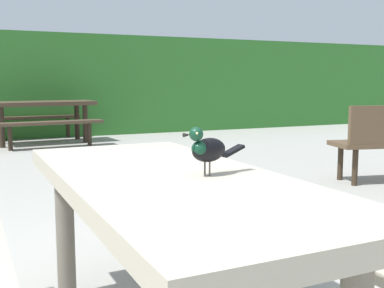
% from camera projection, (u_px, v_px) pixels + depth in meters
% --- Properties ---
extents(picnic_table_foreground, '(1.71, 1.81, 0.74)m').
position_uv_depth(picnic_table_foreground, '(169.00, 221.00, 1.83)').
color(picnic_table_foreground, '#B2A893').
rests_on(picnic_table_foreground, ground).
extents(bird_grackle, '(0.28, 0.11, 0.18)m').
position_uv_depth(bird_grackle, '(207.00, 148.00, 1.76)').
color(bird_grackle, black).
rests_on(bird_grackle, picnic_table_foreground).
extents(picnic_table_mid_left, '(1.86, 1.81, 0.74)m').
position_uv_depth(picnic_table_mid_left, '(41.00, 112.00, 8.41)').
color(picnic_table_mid_left, '#473828').
rests_on(picnic_table_mid_left, ground).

